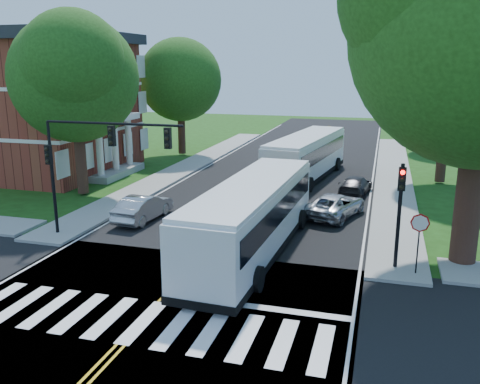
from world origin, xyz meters
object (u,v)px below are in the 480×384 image
(bus_lead, at_px, (253,216))
(hatchback, at_px, (143,207))
(signal_nw, at_px, (92,152))
(bus_follow, at_px, (307,156))
(signal_ne, at_px, (400,202))
(dark_sedan, at_px, (356,185))
(suv, at_px, (335,205))

(bus_lead, xyz_separation_m, hatchback, (-7.07, 3.26, -1.03))
(signal_nw, xyz_separation_m, hatchback, (0.71, 3.58, -3.66))
(bus_lead, distance_m, bus_follow, 16.14)
(bus_follow, bearing_deg, signal_ne, 119.00)
(signal_ne, distance_m, dark_sedan, 13.18)
(bus_lead, xyz_separation_m, dark_sedan, (3.88, 12.44, -1.15))
(suv, bearing_deg, hatchback, 36.63)
(signal_ne, distance_m, hatchback, 13.99)
(signal_nw, bearing_deg, suv, 33.40)
(signal_ne, relative_size, hatchback, 1.02)
(signal_nw, bearing_deg, dark_sedan, 47.57)
(hatchback, distance_m, dark_sedan, 14.29)
(signal_nw, height_order, bus_lead, signal_nw)
(signal_nw, relative_size, dark_sedan, 1.75)
(signal_ne, xyz_separation_m, dark_sedan, (-2.39, 12.75, -2.36))
(suv, bearing_deg, bus_follow, -54.61)
(bus_follow, distance_m, suv, 9.85)
(signal_ne, relative_size, dark_sedan, 1.08)
(signal_ne, bearing_deg, signal_nw, -179.95)
(hatchback, bearing_deg, suv, -156.25)
(bus_follow, bearing_deg, bus_lead, 98.13)
(dark_sedan, bearing_deg, suv, 89.95)
(hatchback, distance_m, suv, 10.76)
(hatchback, bearing_deg, signal_nw, 83.11)
(signal_nw, relative_size, signal_ne, 1.62)
(signal_ne, xyz_separation_m, bus_follow, (-6.26, 16.45, -1.22))
(suv, xyz_separation_m, dark_sedan, (0.81, 5.60, -0.07))
(signal_nw, height_order, dark_sedan, signal_nw)
(signal_ne, height_order, bus_lead, signal_ne)
(dark_sedan, bearing_deg, bus_lead, 80.83)
(suv, bearing_deg, dark_sedan, -81.00)
(signal_nw, distance_m, bus_lead, 8.22)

